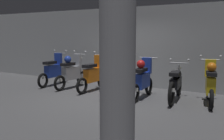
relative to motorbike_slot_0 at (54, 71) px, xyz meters
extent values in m
plane|color=#4C4C4F|center=(2.74, -0.88, -0.53)|extent=(80.00, 80.00, 0.00)
cube|color=#9EA0A3|center=(2.74, 1.46, 0.89)|extent=(16.00, 0.30, 2.84)
torus|color=black|center=(-0.04, 0.53, -0.26)|extent=(0.13, 0.54, 0.53)
torus|color=black|center=(0.05, -0.61, -0.26)|extent=(0.13, 0.54, 0.53)
cube|color=#1E389E|center=(0.00, -0.04, 0.01)|extent=(0.28, 0.75, 0.44)
cube|color=#1E389E|center=(-0.02, 0.30, 0.41)|extent=(0.29, 0.14, 0.48)
cube|color=black|center=(0.02, -0.20, 0.33)|extent=(0.28, 0.54, 0.10)
cylinder|color=#B7BABF|center=(-0.03, 0.44, 0.63)|extent=(0.56, 0.08, 0.04)
sphere|color=#B7BABF|center=(-0.29, 0.42, 0.73)|extent=(0.07, 0.07, 0.07)
sphere|color=#B7BABF|center=(0.23, 0.46, 0.73)|extent=(0.07, 0.07, 0.07)
cylinder|color=#B7BABF|center=(-0.04, 0.49, 0.16)|extent=(0.07, 0.15, 0.85)
sphere|color=silver|center=(-0.04, 0.49, 0.48)|extent=(0.12, 0.12, 0.12)
cube|color=white|center=(0.05, -0.59, -0.16)|extent=(0.16, 0.02, 0.10)
torus|color=black|center=(0.95, 0.45, -0.26)|extent=(0.12, 0.53, 0.53)
torus|color=black|center=(0.88, -0.70, -0.26)|extent=(0.12, 0.53, 0.53)
cube|color=#9EA0A8|center=(0.92, -0.13, 0.01)|extent=(0.26, 0.75, 0.44)
cube|color=#9EA0A8|center=(0.94, 0.22, 0.41)|extent=(0.29, 0.14, 0.48)
cube|color=black|center=(0.91, -0.29, 0.33)|extent=(0.27, 0.53, 0.10)
cylinder|color=#B7BABF|center=(0.95, 0.36, 0.63)|extent=(0.56, 0.07, 0.04)
sphere|color=#B7BABF|center=(0.69, 0.37, 0.73)|extent=(0.07, 0.07, 0.07)
sphere|color=#B7BABF|center=(1.20, 0.34, 0.73)|extent=(0.07, 0.07, 0.07)
cylinder|color=#B7BABF|center=(0.95, 0.40, 0.16)|extent=(0.06, 0.15, 0.85)
sphere|color=silver|center=(0.95, 0.40, 0.48)|extent=(0.12, 0.12, 0.12)
cube|color=white|center=(0.88, -0.68, -0.16)|extent=(0.16, 0.02, 0.10)
sphere|color=#1E389E|center=(0.91, -0.29, 0.50)|extent=(0.24, 0.24, 0.24)
torus|color=black|center=(1.86, 0.41, -0.26)|extent=(0.11, 0.53, 0.53)
torus|color=black|center=(1.80, -0.73, -0.26)|extent=(0.11, 0.53, 0.53)
cube|color=orange|center=(1.83, -0.16, 0.01)|extent=(0.25, 0.75, 0.44)
cube|color=orange|center=(1.85, 0.18, 0.41)|extent=(0.29, 0.13, 0.48)
cube|color=black|center=(1.82, -0.32, 0.33)|extent=(0.26, 0.53, 0.10)
cylinder|color=#B7BABF|center=(1.85, 0.32, 0.63)|extent=(0.56, 0.06, 0.04)
sphere|color=#B7BABF|center=(1.59, 0.33, 0.73)|extent=(0.07, 0.07, 0.07)
sphere|color=#B7BABF|center=(2.11, 0.31, 0.73)|extent=(0.07, 0.07, 0.07)
cylinder|color=#B7BABF|center=(1.86, 0.37, 0.16)|extent=(0.06, 0.15, 0.85)
sphere|color=silver|center=(1.86, 0.37, 0.48)|extent=(0.12, 0.12, 0.12)
cube|color=white|center=(1.80, -0.71, -0.16)|extent=(0.16, 0.02, 0.10)
torus|color=black|center=(2.75, 0.46, -0.20)|extent=(0.10, 0.65, 0.65)
torus|color=black|center=(2.74, -0.84, -0.20)|extent=(0.10, 0.65, 0.65)
cube|color=#9EA0A8|center=(2.74, -0.19, -0.01)|extent=(0.23, 0.83, 0.28)
ellipsoid|color=#9EA0A8|center=(2.75, -0.04, 0.21)|extent=(0.26, 0.44, 0.22)
cube|color=black|center=(2.74, -0.38, 0.27)|extent=(0.24, 0.52, 0.10)
cylinder|color=#B7BABF|center=(2.75, 0.35, 0.49)|extent=(0.56, 0.04, 0.04)
cylinder|color=#B7BABF|center=(2.75, 0.40, 0.12)|extent=(0.06, 0.16, 0.65)
sphere|color=silver|center=(2.75, 0.40, 0.34)|extent=(0.12, 0.12, 0.12)
cube|color=white|center=(2.74, -0.82, -0.10)|extent=(0.16, 0.01, 0.10)
sphere|color=silver|center=(2.74, -0.38, 0.44)|extent=(0.24, 0.24, 0.24)
torus|color=black|center=(3.64, 0.27, -0.26)|extent=(0.11, 0.53, 0.53)
torus|color=black|center=(3.68, -0.88, -0.26)|extent=(0.11, 0.53, 0.53)
cube|color=#1E389E|center=(3.66, -0.30, 0.01)|extent=(0.25, 0.74, 0.44)
cube|color=#1E389E|center=(3.65, 0.04, 0.41)|extent=(0.28, 0.13, 0.48)
cube|color=black|center=(3.66, -0.46, 0.33)|extent=(0.26, 0.53, 0.10)
cylinder|color=#B7BABF|center=(3.64, 0.18, 0.63)|extent=(0.56, 0.06, 0.04)
cylinder|color=#B7BABF|center=(3.64, 0.23, 0.16)|extent=(0.06, 0.15, 0.85)
sphere|color=silver|center=(3.64, 0.23, 0.48)|extent=(0.12, 0.12, 0.12)
cube|color=white|center=(3.68, -0.85, -0.16)|extent=(0.16, 0.02, 0.10)
sphere|color=red|center=(3.66, -0.46, 0.50)|extent=(0.24, 0.24, 0.24)
torus|color=black|center=(4.50, 0.56, -0.20)|extent=(0.16, 0.66, 0.65)
torus|color=black|center=(4.64, -0.73, -0.20)|extent=(0.16, 0.66, 0.65)
cube|color=black|center=(4.57, -0.08, -0.01)|extent=(0.31, 0.85, 0.28)
ellipsoid|color=black|center=(4.56, 0.07, 0.21)|extent=(0.30, 0.46, 0.22)
cube|color=black|center=(4.59, -0.27, 0.27)|extent=(0.29, 0.54, 0.10)
cylinder|color=#B7BABF|center=(4.51, 0.46, 0.49)|extent=(0.56, 0.09, 0.04)
sphere|color=#B7BABF|center=(4.26, 0.43, 0.59)|extent=(0.07, 0.07, 0.07)
sphere|color=#B7BABF|center=(4.77, 0.49, 0.59)|extent=(0.07, 0.07, 0.07)
cylinder|color=#B7BABF|center=(4.51, 0.51, 0.12)|extent=(0.07, 0.16, 0.65)
sphere|color=silver|center=(4.51, 0.51, 0.34)|extent=(0.12, 0.12, 0.12)
cube|color=white|center=(4.64, -0.70, -0.10)|extent=(0.16, 0.03, 0.10)
torus|color=black|center=(5.37, 0.52, -0.26)|extent=(0.19, 0.54, 0.53)
torus|color=black|center=(5.60, -0.61, -0.26)|extent=(0.19, 0.54, 0.53)
cube|color=gold|center=(5.49, -0.04, 0.01)|extent=(0.36, 0.77, 0.44)
cube|color=gold|center=(5.42, 0.30, 0.41)|extent=(0.30, 0.17, 0.48)
cube|color=black|center=(5.52, -0.20, 0.33)|extent=(0.34, 0.56, 0.10)
cylinder|color=#B7BABF|center=(5.39, 0.43, 0.63)|extent=(0.56, 0.15, 0.04)
sphere|color=#B7BABF|center=(5.13, 0.38, 0.73)|extent=(0.07, 0.07, 0.07)
sphere|color=#B7BABF|center=(5.64, 0.48, 0.73)|extent=(0.07, 0.07, 0.07)
cylinder|color=#B7BABF|center=(5.38, 0.48, 0.16)|extent=(0.08, 0.16, 0.85)
sphere|color=silver|center=(5.38, 0.48, 0.48)|extent=(0.12, 0.12, 0.12)
cube|color=white|center=(5.59, -0.58, -0.16)|extent=(0.16, 0.04, 0.10)
sphere|color=orange|center=(5.52, -0.20, 0.50)|extent=(0.24, 0.24, 0.24)
cylinder|color=gray|center=(4.83, -4.10, 0.89)|extent=(0.49, 0.49, 2.84)
camera|label=1|loc=(6.43, -7.14, 1.30)|focal=41.00mm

